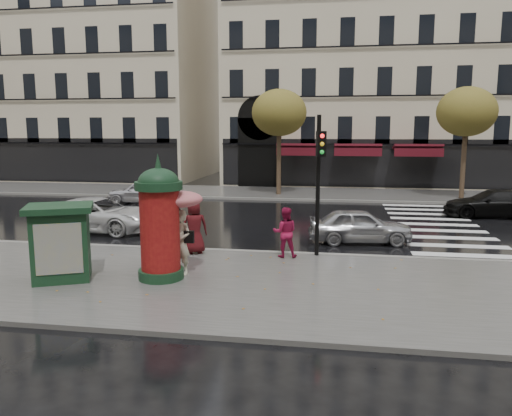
% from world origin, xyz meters
% --- Properties ---
extents(ground, '(160.00, 160.00, 0.00)m').
position_xyz_m(ground, '(0.00, 0.00, 0.00)').
color(ground, black).
rests_on(ground, ground).
extents(near_sidewalk, '(90.00, 7.00, 0.12)m').
position_xyz_m(near_sidewalk, '(0.00, -0.50, 0.06)').
color(near_sidewalk, '#474744').
rests_on(near_sidewalk, ground).
extents(far_sidewalk, '(90.00, 6.00, 0.12)m').
position_xyz_m(far_sidewalk, '(0.00, 19.00, 0.06)').
color(far_sidewalk, '#474744').
rests_on(far_sidewalk, ground).
extents(near_kerb, '(90.00, 0.25, 0.14)m').
position_xyz_m(near_kerb, '(0.00, 3.00, 0.07)').
color(near_kerb, slate).
rests_on(near_kerb, ground).
extents(far_kerb, '(90.00, 0.25, 0.14)m').
position_xyz_m(far_kerb, '(0.00, 16.00, 0.07)').
color(far_kerb, slate).
rests_on(far_kerb, ground).
extents(zebra_crossing, '(3.60, 11.75, 0.01)m').
position_xyz_m(zebra_crossing, '(6.00, 9.60, 0.01)').
color(zebra_crossing, silver).
rests_on(zebra_crossing, ground).
extents(bldg_far_corner, '(26.00, 14.00, 22.90)m').
position_xyz_m(bldg_far_corner, '(6.00, 30.00, 11.31)').
color(bldg_far_corner, '#B7A88C').
rests_on(bldg_far_corner, ground).
extents(bldg_far_left, '(24.00, 14.00, 22.90)m').
position_xyz_m(bldg_far_left, '(-22.00, 30.00, 11.31)').
color(bldg_far_left, '#B7A88C').
rests_on(bldg_far_left, ground).
extents(tree_far_left, '(3.40, 3.40, 6.64)m').
position_xyz_m(tree_far_left, '(-2.00, 18.00, 5.17)').
color(tree_far_left, '#38281C').
rests_on(tree_far_left, ground).
extents(tree_far_right, '(3.40, 3.40, 6.64)m').
position_xyz_m(tree_far_right, '(9.00, 18.00, 5.17)').
color(tree_far_right, '#38281C').
rests_on(tree_far_right, ground).
extents(woman_umbrella, '(1.27, 1.27, 2.45)m').
position_xyz_m(woman_umbrella, '(-2.67, 0.01, 1.73)').
color(woman_umbrella, beige).
rests_on(woman_umbrella, near_sidewalk).
extents(woman_red, '(0.85, 0.69, 1.61)m').
position_xyz_m(woman_red, '(0.03, 2.40, 0.93)').
color(woman_red, maroon).
rests_on(woman_red, near_sidewalk).
extents(man_burgundy, '(1.03, 0.88, 1.78)m').
position_xyz_m(man_burgundy, '(-2.96, 2.40, 1.01)').
color(man_burgundy, '#460E11').
rests_on(man_burgundy, near_sidewalk).
extents(morris_column, '(1.28, 1.28, 3.43)m').
position_xyz_m(morris_column, '(-3.09, -0.47, 1.76)').
color(morris_column, '#13321C').
rests_on(morris_column, near_sidewalk).
extents(traffic_light, '(0.33, 0.44, 4.51)m').
position_xyz_m(traffic_light, '(1.06, 2.72, 2.85)').
color(traffic_light, black).
rests_on(traffic_light, near_sidewalk).
extents(newsstand, '(2.14, 2.01, 2.05)m').
position_xyz_m(newsstand, '(-5.71, -0.99, 1.18)').
color(newsstand, '#13321C').
rests_on(newsstand, near_sidewalk).
extents(car_silver, '(3.92, 1.93, 1.29)m').
position_xyz_m(car_silver, '(2.51, 5.41, 0.64)').
color(car_silver, '#B1B1B6').
rests_on(car_silver, ground).
extents(car_white, '(5.13, 2.66, 1.38)m').
position_xyz_m(car_white, '(-8.10, 5.84, 0.69)').
color(car_white, silver).
rests_on(car_white, ground).
extents(car_black, '(4.61, 1.97, 1.32)m').
position_xyz_m(car_black, '(9.10, 12.06, 0.66)').
color(car_black, black).
rests_on(car_black, ground).
extents(car_far_silver, '(3.93, 1.66, 1.32)m').
position_xyz_m(car_far_silver, '(-9.32, 13.64, 0.66)').
color(car_far_silver, silver).
rests_on(car_far_silver, ground).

